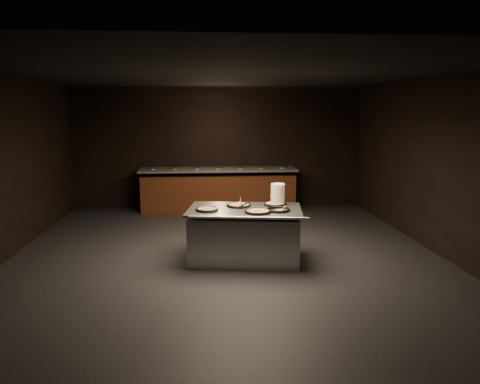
% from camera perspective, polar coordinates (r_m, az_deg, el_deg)
% --- Properties ---
extents(room, '(7.02, 8.02, 2.92)m').
position_cam_1_polar(room, '(7.49, -1.71, 2.96)').
color(room, black).
rests_on(room, ground).
extents(salad_bar, '(3.70, 0.83, 1.18)m').
position_cam_1_polar(salad_bar, '(11.16, -2.63, 0.00)').
color(salad_bar, '#502B12').
rests_on(salad_bar, ground).
extents(serving_counter, '(1.90, 1.38, 0.84)m').
position_cam_1_polar(serving_counter, '(7.42, 0.57, -5.34)').
color(serving_counter, '#B7BABF').
rests_on(serving_counter, ground).
extents(plate_stack, '(0.23, 0.23, 0.33)m').
position_cam_1_polar(plate_stack, '(7.66, 4.63, -0.26)').
color(plate_stack, white).
rests_on(plate_stack, serving_counter).
extents(pan_veggie_whole, '(0.35, 0.35, 0.04)m').
position_cam_1_polar(pan_veggie_whole, '(7.19, -4.04, -2.12)').
color(pan_veggie_whole, black).
rests_on(pan_veggie_whole, serving_counter).
extents(pan_cheese_whole, '(0.39, 0.39, 0.04)m').
position_cam_1_polar(pan_cheese_whole, '(7.49, -0.14, -1.61)').
color(pan_cheese_whole, black).
rests_on(pan_cheese_whole, serving_counter).
extents(pan_cheese_slices_a, '(0.37, 0.37, 0.04)m').
position_cam_1_polar(pan_cheese_slices_a, '(7.60, 4.29, -1.46)').
color(pan_cheese_slices_a, black).
rests_on(pan_cheese_slices_a, serving_counter).
extents(pan_cheese_slices_b, '(0.40, 0.40, 0.04)m').
position_cam_1_polar(pan_cheese_slices_b, '(7.03, 2.20, -2.38)').
color(pan_cheese_slices_b, black).
rests_on(pan_cheese_slices_b, serving_counter).
extents(pan_veggie_slices, '(0.36, 0.36, 0.04)m').
position_cam_1_polar(pan_veggie_slices, '(7.18, 4.69, -2.15)').
color(pan_veggie_slices, black).
rests_on(pan_veggie_slices, serving_counter).
extents(server_left, '(0.10, 0.34, 0.16)m').
position_cam_1_polar(server_left, '(7.36, 0.06, -1.32)').
color(server_left, '#B7BABF').
rests_on(server_left, serving_counter).
extents(server_right, '(0.34, 0.11, 0.16)m').
position_cam_1_polar(server_right, '(7.09, 0.84, -1.76)').
color(server_right, '#B7BABF').
rests_on(server_right, serving_counter).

